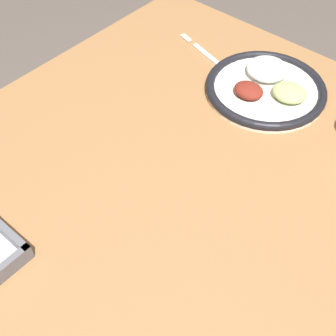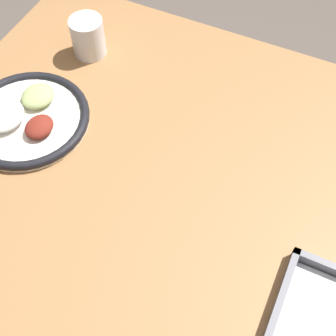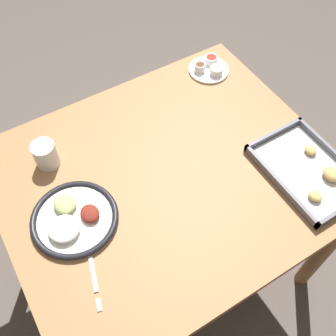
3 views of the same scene
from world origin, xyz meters
name	(u,v)px [view 1 (image 1 of 3)]	position (x,y,z in m)	size (l,w,h in m)	color
ground_plane	(168,336)	(0.00, 0.00, 0.00)	(8.00, 8.00, 0.00)	#564C44
dining_table	(168,214)	(0.00, 0.00, 0.64)	(0.91, 1.08, 0.75)	olive
dinner_plate	(268,88)	(0.00, -0.33, 0.77)	(0.27, 0.27, 0.04)	white
fork	(210,57)	(0.17, -0.35, 0.76)	(0.20, 0.07, 0.00)	silver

